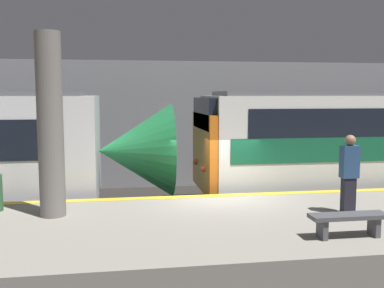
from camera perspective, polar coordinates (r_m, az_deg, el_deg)
ground_plane at (r=12.48m, az=3.45°, el=-11.25°), size 120.00×120.00×0.00m
platform at (r=10.06m, az=6.56°, el=-12.44°), size 40.00×4.90×1.09m
station_rear_barrier at (r=18.31m, az=-0.89°, el=2.53°), size 50.00×0.15×5.09m
support_pillar_near at (r=10.26m, az=-17.55°, el=2.27°), size 0.56×0.56×4.03m
person_waiting at (r=10.64m, az=19.32°, el=-3.40°), size 0.38×0.24×1.80m
platform_bench at (r=9.07m, az=19.27°, el=-9.07°), size 1.50×0.40×0.45m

